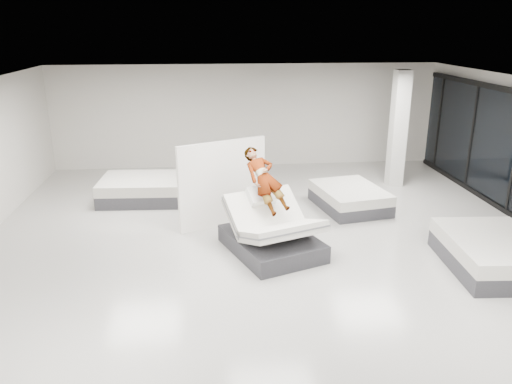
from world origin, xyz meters
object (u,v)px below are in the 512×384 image
Objects in this scene: flat_bed_right_near at (493,253)px; flat_bed_left_far at (143,189)px; flat_bed_right_far at (350,198)px; remote at (283,202)px; divider_panel at (223,184)px; person at (265,190)px; hero_bed at (272,234)px; column at (398,129)px.

flat_bed_right_near is 8.28m from flat_bed_left_far.
remote is at bearing -131.68° from flat_bed_right_far.
flat_bed_right_far is 0.94× the size of flat_bed_right_near.
remote is 0.06× the size of flat_bed_right_near.
person is at bearing -83.30° from divider_panel.
flat_bed_right_far is at bearing 27.38° from remote.
divider_panel is (-0.79, 1.27, -0.24)m from person.
remote is at bearing 11.89° from hero_bed.
flat_bed_right_far is at bearing -135.73° from column.
flat_bed_right_far is (2.35, 2.02, -0.94)m from person.
flat_bed_left_far is 7.07m from column.
remote reaches higher than flat_bed_left_far.
flat_bed_left_far is (-5.15, 1.13, 0.03)m from flat_bed_right_far.
divider_panel reaches higher than person.
person is 0.44m from remote.
flat_bed_right_near is (4.91, -2.67, -0.67)m from divider_panel.
divider_panel is 0.99× the size of flat_bed_right_far.
hero_bed reaches higher than remote.
flat_bed_right_near is 0.71× the size of column.
divider_panel is at bearing 120.14° from hero_bed.
flat_bed_left_far is at bearing 130.16° from hero_bed.
column is (0.01, 5.15, 1.30)m from flat_bed_right_near.
flat_bed_right_near is (1.76, -3.42, 0.04)m from flat_bed_right_far.
hero_bed reaches higher than flat_bed_left_far.
hero_bed is 4.16m from flat_bed_right_near.
flat_bed_left_far is (-6.91, 4.55, -0.01)m from flat_bed_right_near.
remote is 0.07× the size of flat_bed_right_far.
hero_bed is 1.90m from divider_panel.
hero_bed is at bearing -85.23° from divider_panel.
flat_bed_right_far is at bearing 45.97° from hero_bed.
flat_bed_left_far is at bearing 167.67° from flat_bed_right_far.
flat_bed_left_far is 0.69× the size of column.
hero_bed is 0.74× the size of column.
flat_bed_left_far is (-2.00, 1.88, -0.67)m from divider_panel.
divider_panel is 0.93× the size of flat_bed_right_near.
hero_bed reaches higher than flat_bed_right_near.
divider_panel reaches higher than remote.
person is at bearing 122.15° from remote.
divider_panel reaches higher than hero_bed.
hero_bed is 4.51m from flat_bed_left_far.
hero_bed is at bearing -134.03° from flat_bed_right_far.
column reaches higher than flat_bed_left_far.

